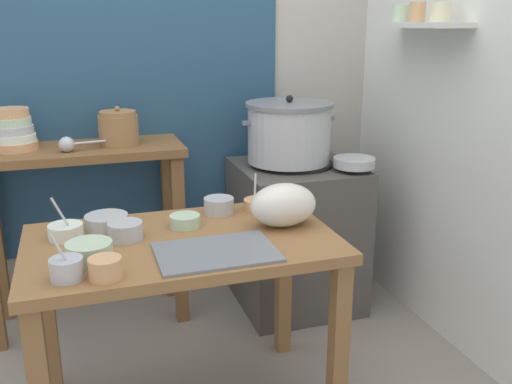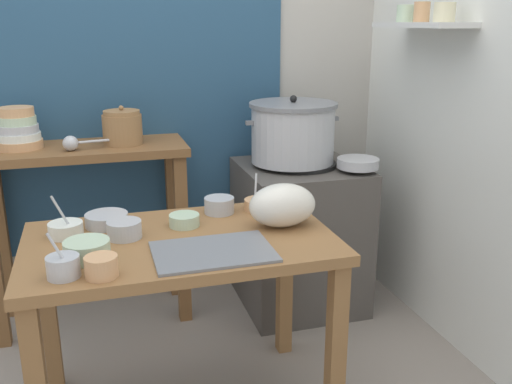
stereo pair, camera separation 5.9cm
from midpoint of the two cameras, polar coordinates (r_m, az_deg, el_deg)
name	(u,v)px [view 2 (the right image)]	position (r m, az deg, el deg)	size (l,w,h in m)	color
wall_back	(143,54)	(3.00, -10.78, 13.54)	(4.40, 0.12, 2.60)	#B2ADA3
wall_right	(475,61)	(2.65, 21.94, 12.18)	(0.30, 3.20, 2.60)	silver
prep_table	(181,266)	(2.08, -6.76, -7.47)	(1.10, 0.66, 0.72)	olive
back_shelf_table	(87,191)	(2.83, -16.18, 0.10)	(0.96, 0.40, 0.90)	brown
stove_block	(299,235)	(2.99, 4.97, -4.36)	(0.60, 0.61, 0.78)	#4C4742
steamer_pot	(293,132)	(2.84, 4.34, 6.05)	(0.49, 0.44, 0.34)	#B7BABF
clay_pot	(122,128)	(2.77, -12.79, 6.39)	(0.19, 0.19, 0.19)	olive
bowl_stack_enamel	(18,130)	(2.81, -22.41, 5.81)	(0.21, 0.21, 0.19)	tan
ladle	(73,143)	(2.69, -17.42, 4.76)	(0.30, 0.08, 0.07)	#B7BABF
serving_tray	(213,252)	(1.90, -3.49, -6.06)	(0.40, 0.28, 0.01)	slate
plastic_bag	(283,205)	(2.12, 3.50, -1.37)	(0.26, 0.17, 0.17)	silver
wide_pan	(358,163)	(2.79, 10.89, 2.91)	(0.20, 0.20, 0.05)	#B7BABF
prep_bowl_0	(63,266)	(1.80, -18.08, -7.13)	(0.10, 0.10, 0.15)	#B7BABF
prep_bowl_1	(107,219)	(2.20, -14.16, -2.69)	(0.16, 0.16, 0.05)	#B7BABF
prep_bowl_2	(87,249)	(1.91, -15.93, -5.61)	(0.15, 0.15, 0.06)	#B7D1AD
prep_bowl_3	(184,220)	(2.15, -6.50, -2.80)	(0.11, 0.11, 0.05)	#B7D1AD
prep_bowl_4	(219,205)	(2.28, -3.01, -1.29)	(0.12, 0.12, 0.06)	#B7BABF
prep_bowl_5	(259,204)	(2.31, 1.04, -1.21)	(0.12, 0.12, 0.15)	tan
prep_bowl_6	(66,229)	(2.13, -17.99, -3.56)	(0.12, 0.12, 0.16)	silver
prep_bowl_7	(124,229)	(2.06, -12.41, -3.66)	(0.12, 0.12, 0.06)	#B7BABF
prep_bowl_8	(101,266)	(1.77, -14.50, -7.26)	(0.10, 0.10, 0.07)	tan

